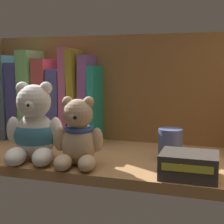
% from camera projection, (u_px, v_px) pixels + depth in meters
% --- Properties ---
extents(shelf_board, '(0.67, 0.29, 0.02)m').
position_uv_depth(shelf_board, '(95.00, 158.00, 0.74)').
color(shelf_board, '#9E7042').
rests_on(shelf_board, ground).
extents(shelf_back_panel, '(0.69, 0.01, 0.29)m').
position_uv_depth(shelf_back_panel, '(115.00, 92.00, 0.86)').
color(shelf_back_panel, brown).
rests_on(shelf_back_panel, ground).
extents(book_0, '(0.02, 0.12, 0.21)m').
position_uv_depth(book_0, '(6.00, 97.00, 0.93)').
color(book_0, '#5F406E').
rests_on(book_0, shelf_board).
extents(book_1, '(0.03, 0.14, 0.22)m').
position_uv_depth(book_1, '(14.00, 96.00, 0.92)').
color(book_1, slate).
rests_on(book_1, shelf_board).
extents(book_2, '(0.04, 0.13, 0.20)m').
position_uv_depth(book_2, '(25.00, 100.00, 0.91)').
color(book_2, '#424596').
rests_on(book_2, shelf_board).
extents(book_3, '(0.04, 0.14, 0.23)m').
position_uv_depth(book_3, '(36.00, 95.00, 0.90)').
color(book_3, '#76C874').
rests_on(book_3, shelf_board).
extents(book_4, '(0.04, 0.12, 0.21)m').
position_uv_depth(book_4, '(49.00, 99.00, 0.89)').
color(book_4, '#BC4A4A').
rests_on(book_4, shelf_board).
extents(book_5, '(0.03, 0.11, 0.18)m').
position_uv_depth(book_5, '(61.00, 104.00, 0.88)').
color(book_5, '#4A4C91').
rests_on(book_5, shelf_board).
extents(book_6, '(0.02, 0.12, 0.24)m').
position_uv_depth(book_6, '(71.00, 95.00, 0.87)').
color(book_6, '#B55583').
rests_on(book_6, shelf_board).
extents(book_7, '(0.03, 0.12, 0.23)m').
position_uv_depth(book_7, '(79.00, 96.00, 0.86)').
color(book_7, olive).
rests_on(book_7, shelf_board).
extents(book_8, '(0.03, 0.09, 0.22)m').
position_uv_depth(book_8, '(88.00, 99.00, 0.86)').
color(book_8, '#8750A1').
rests_on(book_8, shelf_board).
extents(book_9, '(0.02, 0.10, 0.19)m').
position_uv_depth(book_9, '(97.00, 104.00, 0.85)').
color(book_9, teal).
rests_on(book_9, shelf_board).
extents(teddy_bear_larger, '(0.12, 0.13, 0.16)m').
position_uv_depth(teddy_bear_larger, '(34.00, 130.00, 0.68)').
color(teddy_bear_larger, white).
rests_on(teddy_bear_larger, shelf_board).
extents(teddy_bear_smaller, '(0.10, 0.10, 0.13)m').
position_uv_depth(teddy_bear_smaller, '(78.00, 136.00, 0.64)').
color(teddy_bear_smaller, tan).
rests_on(teddy_bear_smaller, shelf_board).
extents(pillar_candle, '(0.05, 0.05, 0.06)m').
position_uv_depth(pillar_candle, '(170.00, 144.00, 0.69)').
color(pillar_candle, '#4C5B99').
rests_on(pillar_candle, shelf_board).
extents(small_product_box, '(0.10, 0.08, 0.04)m').
position_uv_depth(small_product_box, '(189.00, 165.00, 0.58)').
color(small_product_box, '#38332D').
rests_on(small_product_box, shelf_board).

